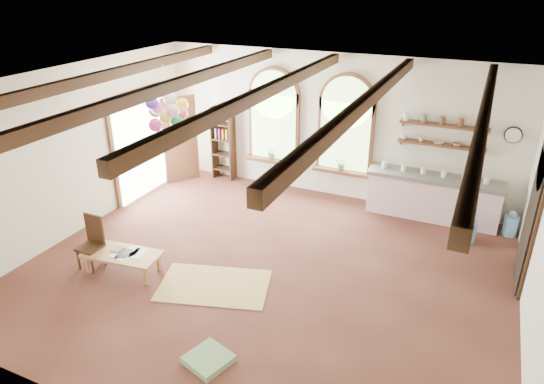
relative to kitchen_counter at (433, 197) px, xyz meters
The scene contains 27 objects.
floor 3.97m from the kitchen_counter, 125.71° to the right, with size 8.00×8.00×0.00m, color brown.
ceiling_beams 4.73m from the kitchen_counter, 125.71° to the right, with size 6.20×6.80×0.18m, color #362011, non-canonical shape.
window_left 3.88m from the kitchen_counter, behind, with size 1.30×0.28×2.20m.
window_right 2.32m from the kitchen_counter, behind, with size 1.30×0.28×2.20m.
left_doorway 6.44m from the kitchen_counter, 167.37° to the right, with size 0.10×1.90×2.50m, color brown.
right_doorway 2.45m from the kitchen_counter, 45.86° to the right, with size 0.10×1.30×2.40m, color black.
kitchen_counter is the anchor object (origin of this frame).
wall_shelf_lower 1.09m from the kitchen_counter, 90.00° to the left, with size 1.70×0.24×0.04m, color brown.
wall_shelf_upper 1.49m from the kitchen_counter, 90.00° to the left, with size 1.70×0.24×0.04m, color brown.
wall_clock 1.91m from the kitchen_counter, 11.31° to the left, with size 0.32×0.32×0.04m, color black.
bookshelf 5.02m from the kitchen_counter, behind, with size 0.53×0.32×1.80m.
coffee_table 6.20m from the kitchen_counter, 136.51° to the right, with size 1.37×0.75×0.37m.
side_chair 6.71m from the kitchen_counter, 139.53° to the right, with size 0.38×0.38×0.94m.
floor_mat 4.94m from the kitchen_counter, 125.85° to the right, with size 1.77×1.10×0.02m, color tan.
floor_cushion 5.89m from the kitchen_counter, 110.64° to the right, with size 0.53×0.53×0.09m, color #709768.
water_jug_a 1.09m from the kitchen_counter, 41.19° to the right, with size 0.27×0.27×0.52m.
water_jug_b 1.55m from the kitchen_counter, ahead, with size 0.27×0.27×0.52m.
balloon_cluster 5.60m from the kitchen_counter, 153.01° to the right, with size 0.81×0.91×1.15m.
table_book 6.32m from the kitchen_counter, 138.23° to the right, with size 0.15×0.22×0.02m, color olive.
tablet 6.16m from the kitchen_counter, 136.22° to the right, with size 0.20×0.28×0.01m, color black.
potted_plant_left 3.72m from the kitchen_counter, behind, with size 0.27×0.23×0.30m, color #598C4C.
potted_plant_right 2.04m from the kitchen_counter, behind, with size 0.27×0.23×0.30m, color #598C4C.
shelf_cup_a 1.38m from the kitchen_counter, 166.50° to the left, with size 0.12×0.10×0.10m, color white.
shelf_cup_b 1.22m from the kitchen_counter, 155.77° to the left, with size 0.10×0.10×0.09m, color beige.
shelf_bowl_a 1.14m from the kitchen_counter, 105.52° to the left, with size 0.22×0.22×0.05m, color beige.
shelf_bowl_b 1.18m from the kitchen_counter, 30.96° to the left, with size 0.20×0.20×0.06m, color #8C664C.
shelf_vase 1.37m from the kitchen_counter, 15.48° to the left, with size 0.18×0.18×0.19m, color slate.
Camera 1 is at (3.02, -6.42, 4.70)m, focal length 32.00 mm.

